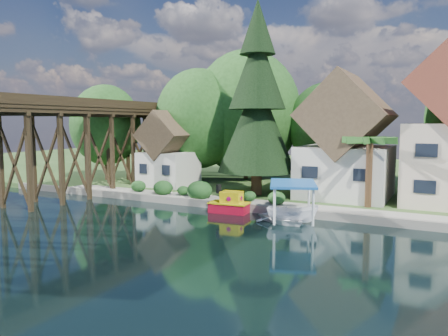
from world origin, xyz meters
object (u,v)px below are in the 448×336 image
(boat_white_a, at_px, (282,217))
(palm_tree, at_px, (370,142))
(house_left, at_px, (347,145))
(tugboat, at_px, (230,204))
(trestle_bridge, at_px, (64,142))
(boat_canopy, at_px, (293,206))
(shed, at_px, (169,154))
(conifer, at_px, (257,102))

(boat_white_a, bearing_deg, palm_tree, -14.26)
(house_left, relative_size, palm_tree, 1.90)
(tugboat, bearing_deg, trestle_bridge, -173.30)
(palm_tree, xyz_separation_m, boat_canopy, (-4.18, -5.87, -4.33))
(house_left, height_order, shed, house_left)
(trestle_bridge, xyz_separation_m, boat_white_a, (20.82, 0.48, -4.95))
(conifer, distance_m, boat_canopy, 12.10)
(tugboat, height_order, boat_canopy, boat_canopy)
(house_left, xyz_separation_m, boat_white_a, (-2.18, -10.35, -4.74))
(tugboat, height_order, boat_white_a, tugboat)
(shed, height_order, palm_tree, shed)
(conifer, distance_m, palm_tree, 10.70)
(tugboat, distance_m, boat_white_a, 5.09)
(trestle_bridge, bearing_deg, shed, 61.81)
(trestle_bridge, bearing_deg, house_left, 25.21)
(house_left, distance_m, boat_canopy, 10.93)
(palm_tree, relative_size, tugboat, 1.80)
(house_left, bearing_deg, conifer, -159.15)
(boat_canopy, bearing_deg, shed, 152.44)
(boat_white_a, bearing_deg, conifer, 58.97)
(trestle_bridge, height_order, boat_white_a, trestle_bridge)
(boat_canopy, bearing_deg, boat_white_a, -159.79)
(shed, bearing_deg, boat_white_a, -29.22)
(house_left, distance_m, tugboat, 12.25)
(palm_tree, distance_m, boat_canopy, 8.40)
(conifer, bearing_deg, palm_tree, -7.98)
(shed, distance_m, boat_white_a, 18.45)
(tugboat, bearing_deg, shed, 145.71)
(trestle_bridge, relative_size, palm_tree, 7.60)
(shed, xyz_separation_m, tugboat, (10.93, -7.45, -3.15))
(palm_tree, bearing_deg, trestle_bridge, -165.60)
(conifer, relative_size, boat_white_a, 4.55)
(shed, bearing_deg, palm_tree, -7.55)
(tugboat, bearing_deg, house_left, 51.71)
(conifer, bearing_deg, house_left, 20.85)
(shed, xyz_separation_m, boat_canopy, (16.48, -8.60, -2.58))
(house_left, bearing_deg, tugboat, -128.29)
(trestle_bridge, relative_size, conifer, 2.53)
(boat_white_a, height_order, boat_canopy, boat_canopy)
(palm_tree, height_order, boat_white_a, palm_tree)
(conifer, height_order, boat_canopy, conifer)
(palm_tree, bearing_deg, boat_white_a, -128.38)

